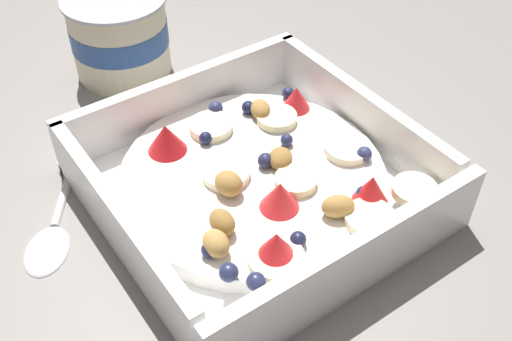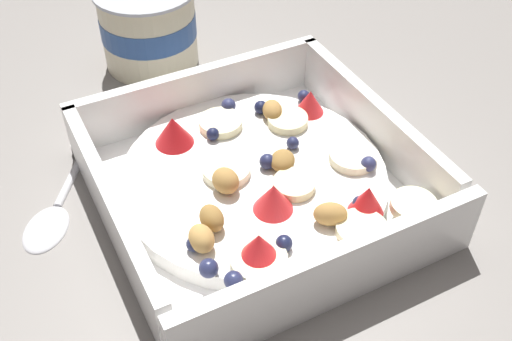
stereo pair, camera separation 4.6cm
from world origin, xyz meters
TOP-DOWN VIEW (x-y plane):
  - ground_plane at (0.00, 0.00)m, footprint 2.40×2.40m
  - fruit_bowl at (0.01, -0.01)m, footprint 0.23×0.23m
  - spoon at (-0.13, 0.06)m, footprint 0.11×0.15m
  - yogurt_cup at (0.01, 0.22)m, footprint 0.10×0.10m

SIDE VIEW (x-z plane):
  - ground_plane at x=0.00m, z-range 0.00..0.00m
  - spoon at x=-0.13m, z-range 0.00..0.01m
  - fruit_bowl at x=0.01m, z-range -0.01..0.05m
  - yogurt_cup at x=0.01m, z-range 0.00..0.08m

